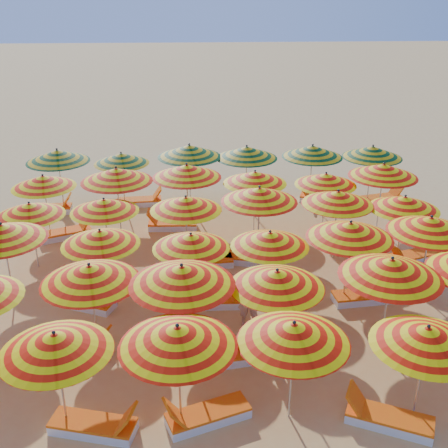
{
  "coord_description": "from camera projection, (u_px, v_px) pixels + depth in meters",
  "views": [
    {
      "loc": [
        -0.75,
        -14.41,
        8.37
      ],
      "look_at": [
        0.0,
        0.5,
        1.6
      ],
      "focal_mm": 45.0,
      "sensor_mm": 36.0,
      "label": 1
    }
  ],
  "objects": [
    {
      "name": "lounger_12",
      "position": [
        67.0,
        233.0,
        19.22
      ],
      "size": [
        1.82,
        1.23,
        0.69
      ],
      "rotation": [
        0.0,
        0.0,
        0.41
      ],
      "color": "white",
      "rests_on": "ground"
    },
    {
      "name": "umbrella_27",
      "position": [
        255.0,
        178.0,
        18.84
      ],
      "size": [
        2.57,
        2.57,
        2.29
      ],
      "color": "silver",
      "rests_on": "ground"
    },
    {
      "name": "lounger_2",
      "position": [
        387.0,
        419.0,
        11.27
      ],
      "size": [
        1.82,
        1.24,
        0.69
      ],
      "rotation": [
        0.0,
        0.0,
        2.72
      ],
      "color": "white",
      "rests_on": "ground"
    },
    {
      "name": "umbrella_12",
      "position": [
        2.0,
        232.0,
        14.58
      ],
      "size": [
        2.68,
        2.68,
        2.44
      ],
      "color": "silver",
      "rests_on": "ground"
    },
    {
      "name": "lounger_13",
      "position": [
        171.0,
        225.0,
        19.85
      ],
      "size": [
        1.75,
        0.64,
        0.69
      ],
      "rotation": [
        0.0,
        0.0,
        3.11
      ],
      "color": "white",
      "rests_on": "ground"
    },
    {
      "name": "umbrella_34",
      "position": [
        312.0,
        151.0,
        21.11
      ],
      "size": [
        2.8,
        2.8,
        2.44
      ],
      "color": "silver",
      "rests_on": "ground"
    },
    {
      "name": "umbrella_33",
      "position": [
        247.0,
        152.0,
        20.94
      ],
      "size": [
        2.81,
        2.81,
        2.46
      ],
      "color": "silver",
      "rests_on": "ground"
    },
    {
      "name": "lounger_9",
      "position": [
        204.0,
        261.0,
        17.35
      ],
      "size": [
        1.77,
        0.71,
        0.69
      ],
      "rotation": [
        0.0,
        0.0,
        3.22
      ],
      "color": "white",
      "rests_on": "ground"
    },
    {
      "name": "beachgoer_a",
      "position": [
        249.0,
        299.0,
        14.19
      ],
      "size": [
        0.62,
        0.45,
        1.57
      ],
      "primitive_type": "imported",
      "rotation": [
        0.0,
        0.0,
        3.02
      ],
      "color": "tan",
      "rests_on": "ground"
    },
    {
      "name": "umbrella_14",
      "position": [
        191.0,
        241.0,
        14.64
      ],
      "size": [
        2.29,
        2.29,
        2.17
      ],
      "color": "silver",
      "rests_on": "ground"
    },
    {
      "name": "umbrella_16",
      "position": [
        350.0,
        231.0,
        14.68
      ],
      "size": [
        2.31,
        2.31,
        2.44
      ],
      "color": "silver",
      "rests_on": "ground"
    },
    {
      "name": "umbrella_7",
      "position": [
        90.0,
        274.0,
        12.63
      ],
      "size": [
        2.43,
        2.43,
        2.41
      ],
      "color": "silver",
      "rests_on": "ground"
    },
    {
      "name": "umbrella_21",
      "position": [
        259.0,
        195.0,
        16.93
      ],
      "size": [
        2.95,
        2.95,
        2.48
      ],
      "color": "silver",
      "rests_on": "ground"
    },
    {
      "name": "umbrella_1",
      "position": [
        55.0,
        343.0,
        10.46
      ],
      "size": [
        2.26,
        2.26,
        2.3
      ],
      "color": "silver",
      "rests_on": "ground"
    },
    {
      "name": "umbrella_25",
      "position": [
        116.0,
        175.0,
        18.45
      ],
      "size": [
        2.85,
        2.85,
        2.52
      ],
      "color": "silver",
      "rests_on": "ground"
    },
    {
      "name": "umbrella_15",
      "position": [
        270.0,
        239.0,
        14.68
      ],
      "size": [
        2.53,
        2.53,
        2.21
      ],
      "color": "silver",
      "rests_on": "ground"
    },
    {
      "name": "umbrella_24",
      "position": [
        43.0,
        182.0,
        18.56
      ],
      "size": [
        2.66,
        2.66,
        2.25
      ],
      "color": "silver",
      "rests_on": "ground"
    },
    {
      "name": "umbrella_2",
      "position": [
        178.0,
        337.0,
        10.47
      ],
      "size": [
        2.8,
        2.8,
        2.42
      ],
      "color": "silver",
      "rests_on": "ground"
    },
    {
      "name": "lounger_16",
      "position": [
        321.0,
        198.0,
        22.14
      ],
      "size": [
        1.83,
        1.1,
        0.69
      ],
      "rotation": [
        0.0,
        0.0,
        2.82
      ],
      "color": "white",
      "rests_on": "ground"
    },
    {
      "name": "umbrella_26",
      "position": [
        187.0,
        171.0,
        18.88
      ],
      "size": [
        2.65,
        2.65,
        2.49
      ],
      "color": "silver",
      "rests_on": "ground"
    },
    {
      "name": "lounger_4",
      "position": [
        78.0,
        343.0,
        13.54
      ],
      "size": [
        1.83,
        1.16,
        0.69
      ],
      "rotation": [
        0.0,
        0.0,
        -0.36
      ],
      "color": "white",
      "rests_on": "ground"
    },
    {
      "name": "umbrella_20",
      "position": [
        186.0,
        204.0,
        16.71
      ],
      "size": [
        2.81,
        2.81,
        2.29
      ],
      "color": "silver",
      "rests_on": "ground"
    },
    {
      "name": "lounger_8",
      "position": [
        365.0,
        296.0,
        15.5
      ],
      "size": [
        1.79,
        0.77,
        0.69
      ],
      "rotation": [
        0.0,
        0.0,
        0.11
      ],
      "color": "white",
      "rests_on": "ground"
    },
    {
      "name": "umbrella_17",
      "position": [
        430.0,
        225.0,
        15.01
      ],
      "size": [
        2.7,
        2.7,
        2.43
      ],
      "color": "silver",
      "rests_on": "ground"
    },
    {
      "name": "beachgoer_b",
      "position": [
        185.0,
        272.0,
        15.74
      ],
      "size": [
        0.73,
        0.63,
        1.3
      ],
      "primitive_type": "imported",
      "rotation": [
        0.0,
        0.0,
        2.9
      ],
      "color": "tan",
      "rests_on": "ground"
    },
    {
      "name": "umbrella_13",
      "position": [
        100.0,
        238.0,
        14.76
      ],
      "size": [
        2.63,
        2.63,
        2.21
      ],
      "color": "silver",
      "rests_on": "ground"
    },
    {
      "name": "umbrella_22",
      "position": [
        338.0,
        198.0,
        17.04
      ],
      "size": [
        2.5,
        2.5,
        2.34
      ],
      "color": "silver",
      "rests_on": "ground"
    },
    {
      "name": "umbrella_10",
      "position": [
        391.0,
        268.0,
        12.7
      ],
      "size": [
        2.82,
        2.82,
        2.52
      ],
      "color": "silver",
      "rests_on": "ground"
    },
    {
      "name": "umbrella_32",
      "position": [
        189.0,
        151.0,
        20.88
      ],
      "size": [
        3.02,
        3.02,
        2.53
      ],
      "color": "silver",
      "rests_on": "ground"
    },
    {
      "name": "lounger_0",
      "position": [
        95.0,
        426.0,
        11.09
      ],
      "size": [
        1.82,
        0.98,
        0.69
      ],
      "rotation": [
        0.0,
        0.0,
        -0.24
      ],
      "color": "white",
      "rests_on": "ground"
    },
    {
      "name": "umbrella_23",
      "position": [
        405.0,
        203.0,
        16.86
      ],
      "size": [
        2.3,
        2.3,
        2.25
      ],
      "color": "silver",
      "rests_on": "ground"
    },
    {
      "name": "lounger_1",
      "position": [
        206.0,
        415.0,
        11.35
      ],
      "size": [
        1.83,
        1.15,
        0.69
      ],
      "rotation": [
        0.0,
        0.0,
        3.5
      ],
      "color": "white",
      "rests_on": "ground"
    },
    {
      "name": "lounger_5",
      "position": [
        250.0,
        353.0,
        13.19
      ],
      "size": [
        1.81,
        0.87,
        0.69
      ],
      "rotation": [
        0.0,
        0.0,
        3.32
      ],
      "color": "white",
      "rests_on": "ground"
    },
    {
      "name": "umbrella_35",
      "position": [
        372.0,
        152.0,
        21.15
      ],
      "size": [
        2.56,
        2.56,
        2.4
      ],
      "color": "silver",
      "rests_on": "ground"
    },
    {
      "name": "umbrella_29",
      "position": [
        383.0,
        170.0,
        18.96
      ],
      "size": [
        2.49,
        2.49,
        2.49
      ],
      "color": "silver",
      "rests_on": "ground"
    },
    {
      "name": "umbrella_18",
      "position": [
        30.0,
        210.0,
        16.58
      ],
      "size": [
        2.46,
        2.46,
        2.17
      ],
      "color": "silver",
      "rests_on": "ground"
    },
    {
      "name": "lounger_14",
      "position": [
        50.0,
        209.0,
        21.18
      ],
      "size": [
        1.76,
        0.66,
        0.69
      ],
      "rotation": [
        0.0,
        0.0,
        0.05
      ],
      "color": "white",
      "rests_on": "ground"
    },
    {
      "name": "lounger_11",
      "position": [
        413.0,
        257.0,
        17.63
      ],
      "size": [
        1.83,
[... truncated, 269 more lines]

